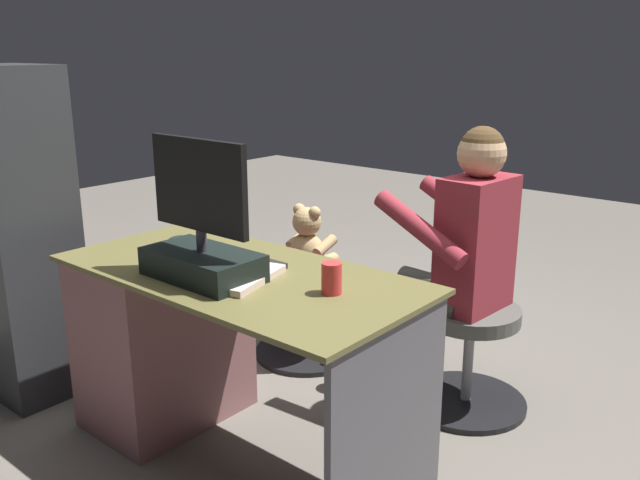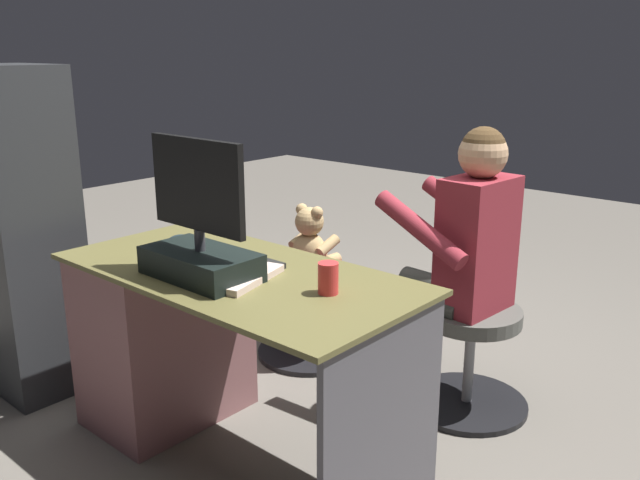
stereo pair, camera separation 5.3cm
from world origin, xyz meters
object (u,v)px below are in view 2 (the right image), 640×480
Objects in this scene: desk at (178,334)px; person at (457,247)px; teddy_bear at (311,241)px; visitor_chair at (470,351)px; monitor at (200,241)px; office_chair_teddy at (310,307)px; tv_remote at (171,254)px; cup at (328,278)px; keyboard at (232,258)px; computer_mouse at (179,239)px.

person is at bearing -130.52° from desk.
teddy_bear is at bearing 3.61° from person.
visitor_chair is 0.45m from person.
monitor reaches higher than person.
visitor_chair is (-0.85, -0.07, 0.00)m from office_chair_teddy.
person reaches higher than tv_remote.
tv_remote is at bearing 7.23° from cup.
teddy_bear is at bearing -69.73° from monitor.
tv_remote is 0.13× the size of person.
visitor_chair is (-0.77, -0.93, -0.49)m from tv_remote.
desk is at bearing 12.98° from keyboard.
visitor_chair is at bearing -94.95° from cup.
desk is 9.03× the size of tv_remote.
computer_mouse is (0.06, -0.07, 0.37)m from desk.
desk is at bearing 49.48° from person.
computer_mouse and teddy_bear have the same top height.
monitor is 1.47× the size of teddy_bear.
computer_mouse is at bearing 87.19° from teddy_bear.
monitor is at bearing 152.87° from computer_mouse.
computer_mouse is (0.39, -0.20, -0.11)m from monitor.
teddy_bear is 0.92m from visitor_chair.
cup reaches higher than visitor_chair.
keyboard is at bearing 111.32° from office_chair_teddy.
teddy_bear is (-0.04, -0.75, -0.16)m from computer_mouse.
computer_mouse is at bearing -2.38° from cup.
teddy_bear is (0.78, -0.78, -0.19)m from cup.
visitor_chair is at bearing -175.54° from person.
monitor is 1.09m from person.
tv_remote is 1.15m from person.
keyboard is 0.49m from cup.
keyboard is 2.80× the size of tv_remote.
teddy_bear is (0.29, -0.76, -0.15)m from keyboard.
desk is 4.21× the size of teddy_bear.
visitor_chair is (-0.89, -0.80, -0.50)m from computer_mouse.
tv_remote is 0.29× the size of office_chair_teddy.
visitor_chair is 0.43× the size of person.
cup reaches higher than computer_mouse.
office_chair_teddy is (0.78, -0.77, -0.53)m from cup.
desk is at bearing 91.45° from teddy_bear.
visitor_chair is at bearing -137.80° from computer_mouse.
person is at bearing -109.69° from tv_remote.
cup is 0.84m from person.
monitor is 4.93× the size of computer_mouse.
monitor reaches higher than desk.
person is at bearing -112.65° from monitor.
monitor is at bearing 63.48° from visitor_chair.
monitor is 0.45m from computer_mouse.
computer_mouse reaches higher than keyboard.
keyboard is 4.38× the size of computer_mouse.
keyboard is 4.11× the size of cup.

